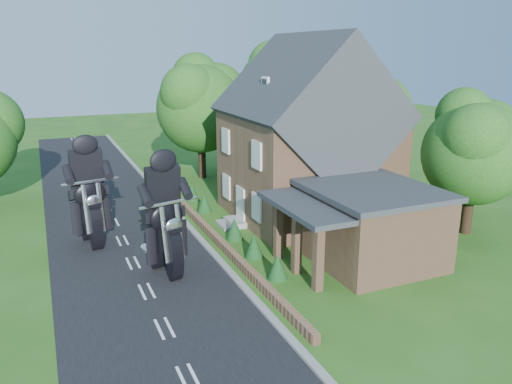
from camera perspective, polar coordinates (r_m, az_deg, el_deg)
name	(u,v)px	position (r m, az deg, el deg)	size (l,w,h in m)	color
ground	(147,292)	(20.71, -12.39, -11.05)	(120.00, 120.00, 0.00)	#275518
road	(147,291)	(20.71, -12.39, -11.03)	(7.00, 80.00, 0.02)	black
kerb	(232,274)	(21.55, -2.74, -9.39)	(0.30, 80.00, 0.12)	gray
garden_wall	(210,232)	(26.05, -5.33, -4.54)	(0.30, 22.00, 0.40)	#966A4C
house	(307,141)	(28.28, 5.85, 5.78)	(9.54, 8.64, 10.24)	#966A4C
annex	(367,223)	(23.05, 12.57, -3.48)	(7.05, 5.94, 3.44)	#966A4C
tree_annex_side	(479,144)	(27.76, 24.14, 5.02)	(5.64, 5.20, 7.48)	black
tree_house_right	(371,116)	(33.65, 12.97, 8.52)	(6.51, 6.00, 8.40)	black
tree_behind_house	(285,92)	(38.66, 3.34, 11.33)	(7.81, 7.20, 10.08)	black
tree_behind_left	(205,101)	(37.33, -5.79, 10.36)	(6.94, 6.40, 9.16)	black
shrub_a	(277,266)	(21.10, 2.46, -8.49)	(0.90, 0.90, 1.10)	#113716
shrub_b	(254,246)	(23.19, -0.25, -6.17)	(0.90, 0.90, 1.10)	#113716
shrub_c	(234,229)	(25.36, -2.49, -4.22)	(0.90, 0.90, 1.10)	#113716
shrub_d	(204,202)	(29.84, -5.95, -1.18)	(0.90, 0.90, 1.10)	#113716
shrub_e	(192,192)	(32.14, -7.31, 0.02)	(0.90, 0.90, 1.10)	#113716
shrub_f	(182,183)	(34.47, -8.48, 1.05)	(0.90, 0.90, 1.10)	#113716
motorcycle_lead	(166,257)	(21.69, -10.23, -7.27)	(0.45, 1.76, 1.64)	black
motorcycle_follow	(92,229)	(25.76, -18.22, -4.06)	(0.45, 1.77, 1.65)	black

